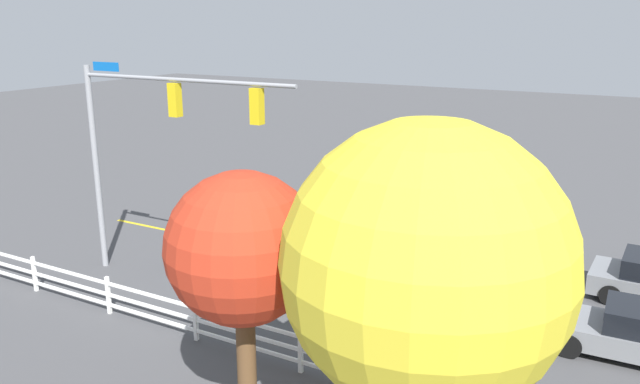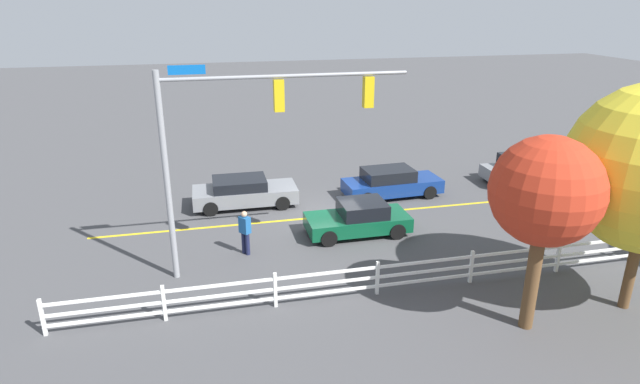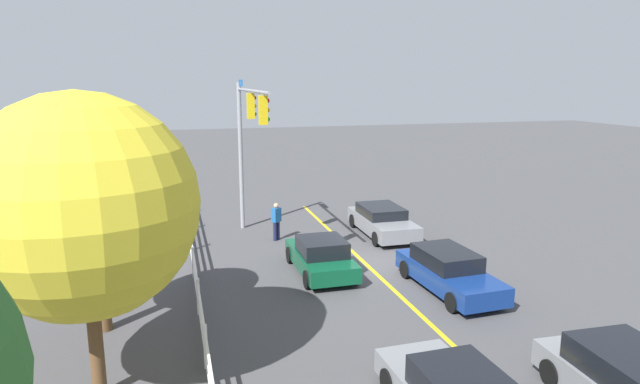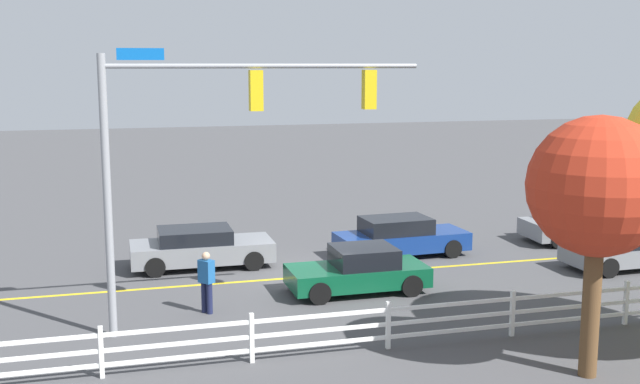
{
  "view_description": "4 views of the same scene",
  "coord_description": "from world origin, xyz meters",
  "px_view_note": "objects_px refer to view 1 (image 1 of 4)",
  "views": [
    {
      "loc": [
        -9.99,
        18.1,
        8.28
      ],
      "look_at": [
        -0.42,
        0.91,
        2.86
      ],
      "focal_mm": 35.14,
      "sensor_mm": 36.0,
      "label": 1
    },
    {
      "loc": [
        5.34,
        20.41,
        8.87
      ],
      "look_at": [
        1.06,
        1.97,
        1.91
      ],
      "focal_mm": 29.64,
      "sensor_mm": 36.0,
      "label": 2
    },
    {
      "loc": [
        -18.92,
        7.07,
        7.06
      ],
      "look_at": [
        1.11,
        1.54,
        2.72
      ],
      "focal_mm": 30.56,
      "sensor_mm": 36.0,
      "label": 3
    },
    {
      "loc": [
        6.39,
        22.82,
        6.64
      ],
      "look_at": [
        0.27,
        0.52,
        2.79
      ],
      "focal_mm": 43.32,
      "sensor_mm": 36.0,
      "label": 4
    }
  ],
  "objects_px": {
    "car_1": "(307,267)",
    "tree_2": "(243,250)",
    "car_4": "(269,214)",
    "tree_1": "(426,264)",
    "car_0": "(428,245)",
    "pedestrian": "(181,242)"
  },
  "relations": [
    {
      "from": "car_0",
      "to": "tree_2",
      "type": "distance_m",
      "value": 11.44
    },
    {
      "from": "car_4",
      "to": "car_1",
      "type": "bearing_deg",
      "value": -43.95
    },
    {
      "from": "pedestrian",
      "to": "tree_1",
      "type": "relative_size",
      "value": 0.25
    },
    {
      "from": "car_1",
      "to": "tree_2",
      "type": "relative_size",
      "value": 0.72
    },
    {
      "from": "car_0",
      "to": "tree_1",
      "type": "distance_m",
      "value": 11.87
    },
    {
      "from": "car_0",
      "to": "tree_1",
      "type": "height_order",
      "value": "tree_1"
    },
    {
      "from": "tree_2",
      "to": "pedestrian",
      "type": "bearing_deg",
      "value": -41.0
    },
    {
      "from": "car_4",
      "to": "tree_1",
      "type": "bearing_deg",
      "value": -45.92
    },
    {
      "from": "car_1",
      "to": "car_4",
      "type": "relative_size",
      "value": 0.88
    },
    {
      "from": "car_0",
      "to": "tree_2",
      "type": "xyz_separation_m",
      "value": [
        -0.09,
        10.91,
        3.42
      ]
    },
    {
      "from": "car_1",
      "to": "tree_2",
      "type": "bearing_deg",
      "value": 111.11
    },
    {
      "from": "car_0",
      "to": "tree_2",
      "type": "bearing_deg",
      "value": -92.36
    },
    {
      "from": "car_0",
      "to": "car_1",
      "type": "xyz_separation_m",
      "value": [
        2.73,
        3.72,
        -0.03
      ]
    },
    {
      "from": "car_0",
      "to": "tree_1",
      "type": "xyz_separation_m",
      "value": [
        -3.61,
        10.67,
        3.75
      ]
    },
    {
      "from": "car_1",
      "to": "pedestrian",
      "type": "bearing_deg",
      "value": 9.41
    },
    {
      "from": "car_1",
      "to": "tree_2",
      "type": "xyz_separation_m",
      "value": [
        -2.82,
        7.2,
        3.45
      ]
    },
    {
      "from": "car_0",
      "to": "car_4",
      "type": "distance_m",
      "value": 6.91
    },
    {
      "from": "car_4",
      "to": "tree_2",
      "type": "bearing_deg",
      "value": -57.74
    },
    {
      "from": "car_4",
      "to": "pedestrian",
      "type": "xyz_separation_m",
      "value": [
        0.4,
        4.87,
        0.27
      ]
    },
    {
      "from": "pedestrian",
      "to": "tree_2",
      "type": "distance_m",
      "value": 10.28
    },
    {
      "from": "car_1",
      "to": "tree_2",
      "type": "distance_m",
      "value": 8.47
    },
    {
      "from": "car_4",
      "to": "tree_2",
      "type": "relative_size",
      "value": 0.83
    }
  ]
}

